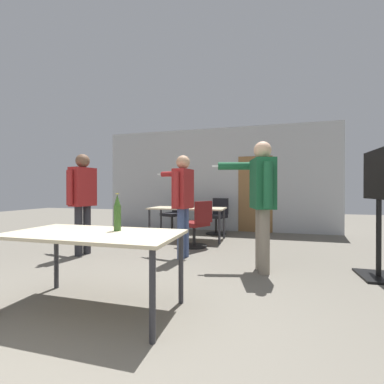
{
  "coord_description": "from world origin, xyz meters",
  "views": [
    {
      "loc": [
        1.26,
        -1.5,
        1.13
      ],
      "look_at": [
        0.21,
        2.37,
        1.1
      ],
      "focal_mm": 24.0,
      "sensor_mm": 36.0,
      "label": 1
    }
  ],
  "objects_px": {
    "office_chair_far_right": "(197,226)",
    "office_chair_side_rolled": "(174,216)",
    "person_left_plaid": "(261,193)",
    "person_far_watching": "(182,195)",
    "tv_screen": "(379,200)",
    "beer_bottle": "(117,213)",
    "person_right_polo": "(82,194)",
    "office_chair_near_pushed": "(217,217)",
    "drink_cup": "(191,206)"
  },
  "relations": [
    {
      "from": "tv_screen",
      "to": "person_right_polo",
      "type": "xyz_separation_m",
      "value": [
        -4.49,
        0.03,
        0.07
      ]
    },
    {
      "from": "tv_screen",
      "to": "person_far_watching",
      "type": "bearing_deg",
      "value": -96.01
    },
    {
      "from": "beer_bottle",
      "to": "drink_cup",
      "type": "relative_size",
      "value": 4.14
    },
    {
      "from": "person_far_watching",
      "to": "office_chair_near_pushed",
      "type": "relative_size",
      "value": 1.86
    },
    {
      "from": "person_far_watching",
      "to": "person_left_plaid",
      "type": "bearing_deg",
      "value": -97.31
    },
    {
      "from": "person_left_plaid",
      "to": "office_chair_side_rolled",
      "type": "relative_size",
      "value": 1.89
    },
    {
      "from": "office_chair_far_right",
      "to": "office_chair_side_rolled",
      "type": "bearing_deg",
      "value": 64.1
    },
    {
      "from": "person_left_plaid",
      "to": "person_right_polo",
      "type": "bearing_deg",
      "value": 74.31
    },
    {
      "from": "person_far_watching",
      "to": "beer_bottle",
      "type": "bearing_deg",
      "value": -172.88
    },
    {
      "from": "person_right_polo",
      "to": "office_chair_near_pushed",
      "type": "distance_m",
      "value": 3.42
    },
    {
      "from": "person_right_polo",
      "to": "office_chair_near_pushed",
      "type": "bearing_deg",
      "value": -23.38
    },
    {
      "from": "office_chair_far_right",
      "to": "drink_cup",
      "type": "bearing_deg",
      "value": 56.86
    },
    {
      "from": "person_left_plaid",
      "to": "office_chair_near_pushed",
      "type": "distance_m",
      "value": 3.17
    },
    {
      "from": "person_right_polo",
      "to": "person_left_plaid",
      "type": "bearing_deg",
      "value": -81.03
    },
    {
      "from": "office_chair_side_rolled",
      "to": "office_chair_near_pushed",
      "type": "height_order",
      "value": "office_chair_side_rolled"
    },
    {
      "from": "person_left_plaid",
      "to": "person_far_watching",
      "type": "relative_size",
      "value": 1.06
    },
    {
      "from": "office_chair_side_rolled",
      "to": "office_chair_far_right",
      "type": "relative_size",
      "value": 1.04
    },
    {
      "from": "office_chair_far_right",
      "to": "drink_cup",
      "type": "distance_m",
      "value": 0.71
    },
    {
      "from": "person_right_polo",
      "to": "drink_cup",
      "type": "distance_m",
      "value": 2.26
    },
    {
      "from": "drink_cup",
      "to": "office_chair_far_right",
      "type": "bearing_deg",
      "value": -63.84
    },
    {
      "from": "person_right_polo",
      "to": "office_chair_near_pushed",
      "type": "relative_size",
      "value": 1.92
    },
    {
      "from": "person_left_plaid",
      "to": "office_chair_side_rolled",
      "type": "distance_m",
      "value": 3.59
    },
    {
      "from": "tv_screen",
      "to": "beer_bottle",
      "type": "bearing_deg",
      "value": -61.08
    },
    {
      "from": "beer_bottle",
      "to": "drink_cup",
      "type": "distance_m",
      "value": 3.23
    },
    {
      "from": "office_chair_side_rolled",
      "to": "drink_cup",
      "type": "relative_size",
      "value": 10.77
    },
    {
      "from": "tv_screen",
      "to": "office_chair_far_right",
      "type": "xyz_separation_m",
      "value": [
        -2.69,
        1.11,
        -0.57
      ]
    },
    {
      "from": "tv_screen",
      "to": "person_left_plaid",
      "type": "xyz_separation_m",
      "value": [
        -1.46,
        -0.11,
        0.08
      ]
    },
    {
      "from": "person_left_plaid",
      "to": "drink_cup",
      "type": "bearing_deg",
      "value": 27.2
    },
    {
      "from": "person_far_watching",
      "to": "office_chair_near_pushed",
      "type": "distance_m",
      "value": 2.58
    },
    {
      "from": "person_far_watching",
      "to": "person_right_polo",
      "type": "xyz_separation_m",
      "value": [
        -1.76,
        -0.26,
        0.02
      ]
    },
    {
      "from": "office_chair_side_rolled",
      "to": "beer_bottle",
      "type": "height_order",
      "value": "beer_bottle"
    },
    {
      "from": "person_left_plaid",
      "to": "person_right_polo",
      "type": "distance_m",
      "value": 3.03
    },
    {
      "from": "person_right_polo",
      "to": "beer_bottle",
      "type": "bearing_deg",
      "value": -122.12
    },
    {
      "from": "person_right_polo",
      "to": "drink_cup",
      "type": "relative_size",
      "value": 19.87
    },
    {
      "from": "person_left_plaid",
      "to": "person_right_polo",
      "type": "relative_size",
      "value": 1.03
    },
    {
      "from": "tv_screen",
      "to": "office_chair_near_pushed",
      "type": "xyz_separation_m",
      "value": [
        -2.56,
        2.79,
        -0.57
      ]
    },
    {
      "from": "person_right_polo",
      "to": "drink_cup",
      "type": "bearing_deg",
      "value": -31.37
    },
    {
      "from": "beer_bottle",
      "to": "office_chair_far_right",
      "type": "bearing_deg",
      "value": 87.11
    },
    {
      "from": "office_chair_side_rolled",
      "to": "office_chair_near_pushed",
      "type": "relative_size",
      "value": 1.04
    },
    {
      "from": "office_chair_side_rolled",
      "to": "office_chair_near_pushed",
      "type": "bearing_deg",
      "value": -148.76
    },
    {
      "from": "office_chair_near_pushed",
      "to": "office_chair_far_right",
      "type": "relative_size",
      "value": 1.0
    },
    {
      "from": "office_chair_near_pushed",
      "to": "office_chair_far_right",
      "type": "distance_m",
      "value": 1.68
    },
    {
      "from": "person_left_plaid",
      "to": "office_chair_far_right",
      "type": "xyz_separation_m",
      "value": [
        -1.23,
        1.22,
        -0.66
      ]
    },
    {
      "from": "tv_screen",
      "to": "person_left_plaid",
      "type": "bearing_deg",
      "value": -85.69
    },
    {
      "from": "office_chair_far_right",
      "to": "tv_screen",
      "type": "bearing_deg",
      "value": -81.81
    },
    {
      "from": "tv_screen",
      "to": "person_far_watching",
      "type": "distance_m",
      "value": 2.75
    },
    {
      "from": "office_chair_side_rolled",
      "to": "office_chair_far_right",
      "type": "bearing_deg",
      "value": 147.11
    },
    {
      "from": "tv_screen",
      "to": "office_chair_far_right",
      "type": "relative_size",
      "value": 1.81
    },
    {
      "from": "person_far_watching",
      "to": "drink_cup",
      "type": "distance_m",
      "value": 1.42
    },
    {
      "from": "office_chair_near_pushed",
      "to": "beer_bottle",
      "type": "xyz_separation_m",
      "value": [
        -0.27,
        -4.35,
        0.48
      ]
    }
  ]
}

